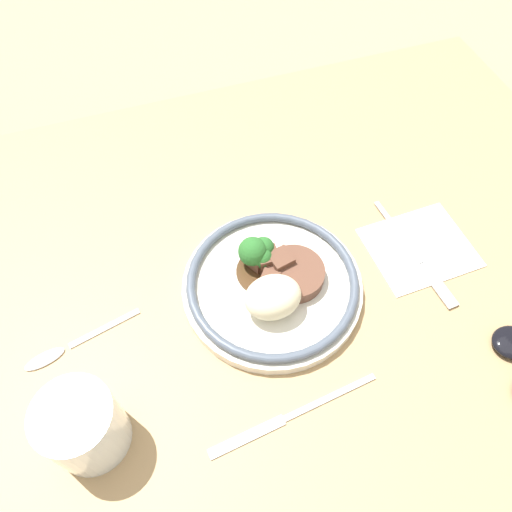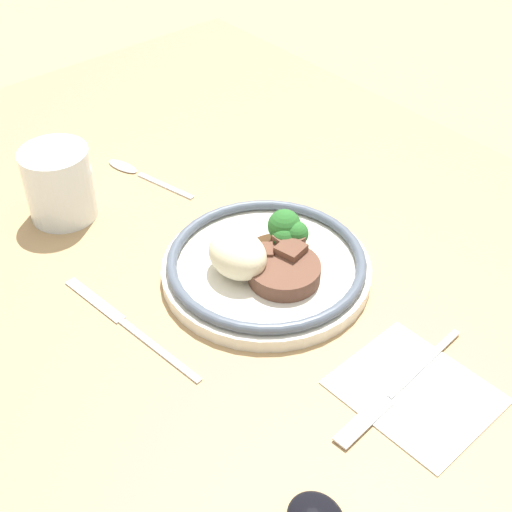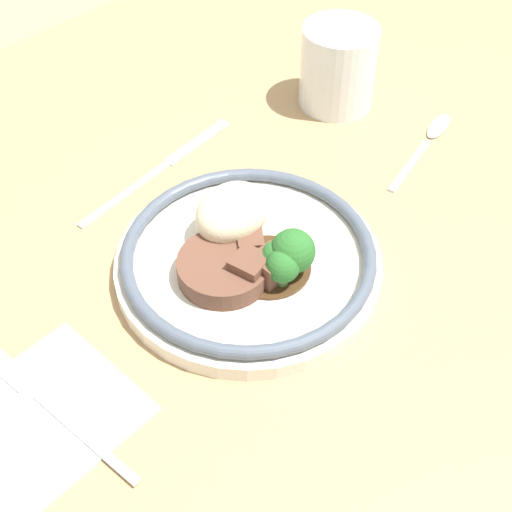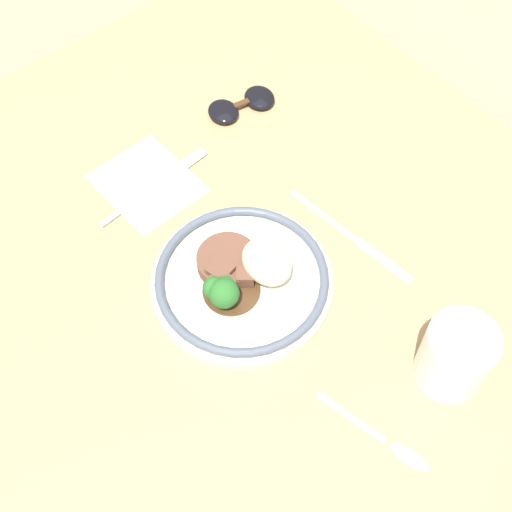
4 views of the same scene
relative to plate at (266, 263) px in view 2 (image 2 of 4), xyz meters
The scene contains 8 objects.
ground_plane 0.08m from the plate, 37.83° to the left, with size 8.00×8.00×0.00m, color #998466.
dining_table 0.06m from the plate, 37.83° to the left, with size 1.17×0.91×0.04m.
napkin 0.22m from the plate, behind, with size 0.14×0.12×0.00m.
plate is the anchor object (origin of this frame).
juice_glass 0.28m from the plate, 24.50° to the left, with size 0.08×0.08×0.09m.
fork 0.21m from the plate, behind, with size 0.03×0.19×0.00m.
knife 0.17m from the plate, 76.51° to the left, with size 0.21×0.03×0.00m.
spoon 0.28m from the plate, ahead, with size 0.15×0.05×0.01m.
Camera 2 is at (-0.49, 0.37, 0.58)m, focal length 50.00 mm.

